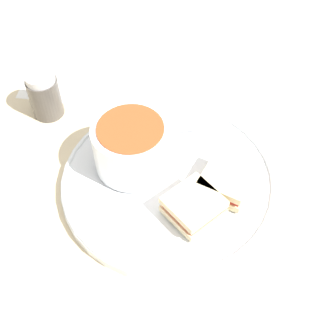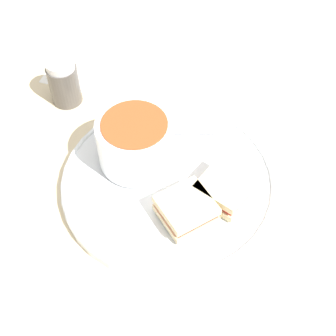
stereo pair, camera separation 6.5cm
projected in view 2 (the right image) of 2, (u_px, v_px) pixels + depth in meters
The scene contains 8 objects.
ground_plane at pixel (168, 185), 0.68m from camera, with size 2.40×2.40×0.00m, color beige.
plate at pixel (168, 181), 0.68m from camera, with size 0.31×0.31×0.02m.
soup_bowl at pixel (136, 142), 0.66m from camera, with size 0.11×0.11×0.07m.
spoon at pixel (161, 131), 0.72m from camera, with size 0.11×0.05×0.01m.
sandwich_half_near at pixel (186, 209), 0.62m from camera, with size 0.09×0.09×0.03m.
sandwich_half_far at pixel (225, 188), 0.64m from camera, with size 0.08×0.08×0.03m.
salt_shaker at pixel (64, 82), 0.76m from camera, with size 0.05×0.05×0.08m.
menu_sheet at pixel (132, 54), 0.87m from camera, with size 0.26×0.25×0.00m.
Camera 2 is at (-0.12, 0.38, 0.55)m, focal length 50.00 mm.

